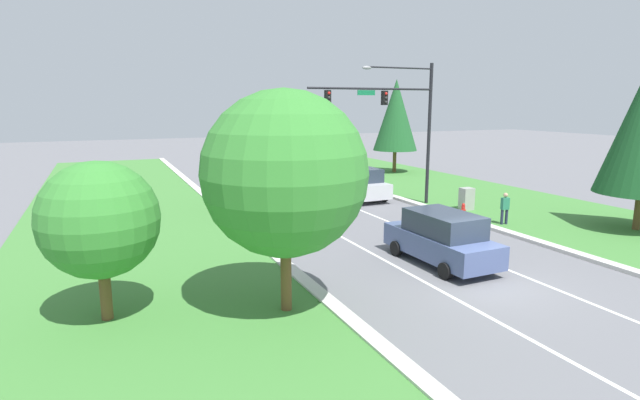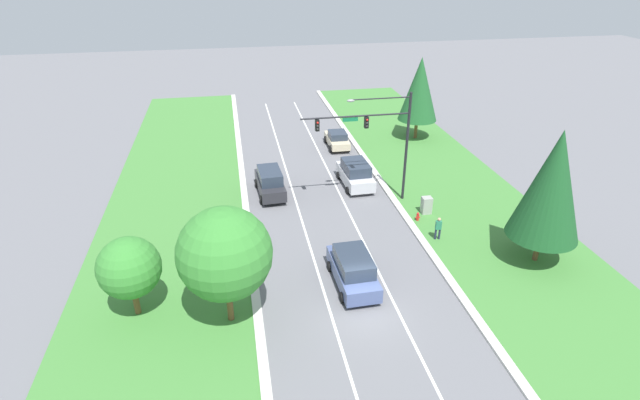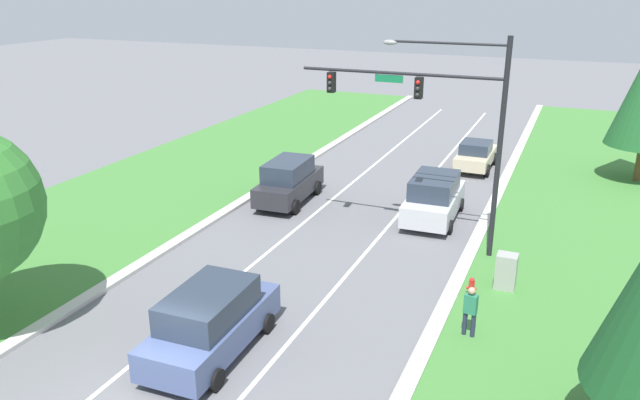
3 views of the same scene
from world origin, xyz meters
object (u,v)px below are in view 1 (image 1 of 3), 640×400
object	(u,v)px
conifer_near_right_tree	(396,115)
charcoal_suv	(257,191)
traffic_signal_mast	(398,112)
silver_suv	(359,183)
champagne_sedan	(312,170)
slate_blue_suv	(442,238)
utility_cabinet	(466,199)
pedestrian	(505,208)
oak_near_left_tree	(285,174)
fire_hydrant	(463,210)
oak_far_left_tree	(99,220)

from	to	relation	value
conifer_near_right_tree	charcoal_suv	bearing A→B (deg)	-147.16
traffic_signal_mast	silver_suv	world-z (taller)	traffic_signal_mast
traffic_signal_mast	champagne_sedan	bearing A→B (deg)	91.90
slate_blue_suv	utility_cabinet	distance (m)	10.31
charcoal_suv	conifer_near_right_tree	distance (m)	19.13
slate_blue_suv	pedestrian	size ratio (longest dim) A/B	2.96
traffic_signal_mast	champagne_sedan	size ratio (longest dim) A/B	1.99
champagne_sedan	silver_suv	size ratio (longest dim) A/B	0.86
slate_blue_suv	conifer_near_right_tree	bearing A→B (deg)	60.42
charcoal_suv	oak_near_left_tree	distance (m)	15.19
champagne_sedan	silver_suv	bearing A→B (deg)	-92.12
champagne_sedan	slate_blue_suv	size ratio (longest dim) A/B	0.84
slate_blue_suv	oak_near_left_tree	bearing A→B (deg)	-166.26
utility_cabinet	pedestrian	bearing A→B (deg)	-99.52
traffic_signal_mast	pedestrian	distance (m)	8.12
traffic_signal_mast	utility_cabinet	size ratio (longest dim) A/B	6.26
traffic_signal_mast	utility_cabinet	distance (m)	6.36
champagne_sedan	fire_hydrant	xyz separation A→B (m)	(2.52, -15.39, -0.49)
oak_far_left_tree	champagne_sedan	bearing A→B (deg)	54.82
champagne_sedan	utility_cabinet	xyz separation A→B (m)	(3.51, -14.45, -0.16)
pedestrian	utility_cabinet	bearing A→B (deg)	-90.75
conifer_near_right_tree	traffic_signal_mast	bearing A→B (deg)	-121.78
slate_blue_suv	oak_near_left_tree	size ratio (longest dim) A/B	0.77
champagne_sedan	charcoal_suv	distance (m)	11.75
oak_near_left_tree	traffic_signal_mast	bearing A→B (deg)	46.42
champagne_sedan	oak_far_left_tree	distance (m)	27.27
traffic_signal_mast	oak_near_left_tree	xyz separation A→B (m)	(-11.19, -11.76, -1.45)
pedestrian	oak_far_left_tree	distance (m)	19.14
champagne_sedan	silver_suv	xyz separation A→B (m)	(-0.38, -8.71, 0.20)
traffic_signal_mast	silver_suv	size ratio (longest dim) A/B	1.72
traffic_signal_mast	charcoal_suv	xyz separation A→B (m)	(-7.75, 2.71, -4.51)
fire_hydrant	oak_far_left_tree	world-z (taller)	oak_far_left_tree
charcoal_suv	fire_hydrant	xyz separation A→B (m)	(9.88, -6.23, -0.73)
silver_suv	fire_hydrant	distance (m)	7.32
charcoal_suv	utility_cabinet	xyz separation A→B (m)	(10.87, -5.29, -0.40)
traffic_signal_mast	oak_near_left_tree	world-z (taller)	traffic_signal_mast
fire_hydrant	oak_far_left_tree	bearing A→B (deg)	-159.41
silver_suv	pedestrian	xyz separation A→B (m)	(3.29, -9.34, -0.09)
champagne_sedan	charcoal_suv	xyz separation A→B (m)	(-7.36, -9.16, 0.24)
charcoal_suv	pedestrian	size ratio (longest dim) A/B	2.89
charcoal_suv	silver_suv	size ratio (longest dim) A/B	1.00
utility_cabinet	oak_far_left_tree	distance (m)	20.81
utility_cabinet	pedestrian	distance (m)	3.65
traffic_signal_mast	conifer_near_right_tree	world-z (taller)	traffic_signal_mast
champagne_sedan	fire_hydrant	distance (m)	15.60
pedestrian	fire_hydrant	xyz separation A→B (m)	(-0.39, 2.65, -0.59)
charcoal_suv	oak_far_left_tree	world-z (taller)	oak_far_left_tree
champagne_sedan	oak_near_left_tree	bearing A→B (deg)	-114.18
traffic_signal_mast	champagne_sedan	distance (m)	12.79
oak_far_left_tree	fire_hydrant	bearing A→B (deg)	20.59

